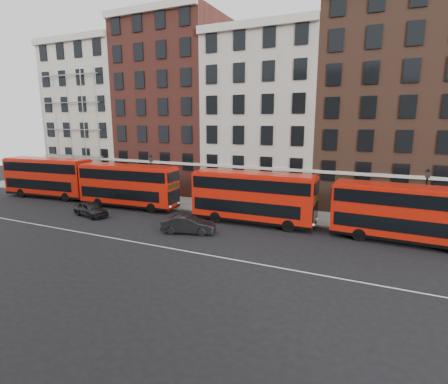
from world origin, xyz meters
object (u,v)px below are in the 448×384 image
at_px(bus_d, 405,212).
at_px(car_rear, 91,209).
at_px(car_front, 189,224).
at_px(bus_a, 48,177).
at_px(bus_c, 252,196).
at_px(bus_b, 128,185).

bearing_deg(bus_d, car_rear, -168.45).
bearing_deg(car_rear, car_front, -79.57).
xyz_separation_m(bus_a, bus_c, (26.20, 0.00, -0.05)).
xyz_separation_m(bus_b, bus_d, (26.21, 0.00, -0.09)).
distance_m(bus_a, bus_d, 38.38).
distance_m(bus_b, bus_d, 26.21).
distance_m(bus_c, bus_d, 12.17).
distance_m(bus_c, car_rear, 15.84).
xyz_separation_m(bus_a, bus_d, (38.38, 0.00, -0.17)).
bearing_deg(bus_b, bus_a, 175.91).
bearing_deg(car_rear, bus_a, 81.69).
xyz_separation_m(bus_b, car_front, (10.23, -4.82, -1.73)).
relative_size(bus_c, bus_d, 1.05).
bearing_deg(bus_b, car_front, -29.33).
bearing_deg(bus_c, car_front, -129.71).
height_order(bus_c, car_rear, bus_c).
relative_size(bus_c, car_rear, 2.72).
xyz_separation_m(bus_b, bus_c, (14.04, 0.00, 0.03)).
height_order(car_rear, car_front, car_front).
bearing_deg(bus_a, bus_d, -5.01).
height_order(bus_a, car_rear, bus_a).
bearing_deg(car_front, bus_c, -55.02).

